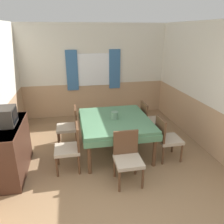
# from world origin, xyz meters

# --- Properties ---
(wall_back) EXTENTS (4.48, 0.10, 2.60)m
(wall_back) POSITION_xyz_m (-0.00, 4.47, 1.30)
(wall_back) COLOR silver
(wall_back) RESTS_ON ground_plane
(wall_right) EXTENTS (0.05, 4.85, 2.60)m
(wall_right) POSITION_xyz_m (2.06, 2.22, 1.30)
(wall_right) COLOR silver
(wall_right) RESTS_ON ground_plane
(dining_table) EXTENTS (1.39, 1.54, 0.74)m
(dining_table) POSITION_xyz_m (0.13, 2.23, 0.63)
(dining_table) COLOR #4C7A56
(dining_table) RESTS_ON ground_plane
(chair_left_near) EXTENTS (0.44, 0.44, 0.87)m
(chair_left_near) POSITION_xyz_m (-0.78, 1.75, 0.47)
(chair_left_near) COLOR brown
(chair_left_near) RESTS_ON ground_plane
(chair_right_far) EXTENTS (0.44, 0.44, 0.87)m
(chair_right_far) POSITION_xyz_m (1.04, 2.70, 0.47)
(chair_right_far) COLOR brown
(chair_right_far) RESTS_ON ground_plane
(chair_right_near) EXTENTS (0.44, 0.44, 0.87)m
(chair_right_near) POSITION_xyz_m (1.04, 1.75, 0.47)
(chair_right_near) COLOR brown
(chair_right_near) RESTS_ON ground_plane
(chair_left_far) EXTENTS (0.44, 0.44, 0.87)m
(chair_left_far) POSITION_xyz_m (-0.78, 2.70, 0.47)
(chair_left_far) COLOR brown
(chair_left_far) RESTS_ON ground_plane
(chair_head_near) EXTENTS (0.44, 0.44, 0.87)m
(chair_head_near) POSITION_xyz_m (0.13, 1.24, 0.47)
(chair_head_near) COLOR brown
(chair_head_near) RESTS_ON ground_plane
(sideboard) EXTENTS (0.46, 1.25, 0.93)m
(sideboard) POSITION_xyz_m (-1.80, 1.84, 0.47)
(sideboard) COLOR #3D2319
(sideboard) RESTS_ON ground_plane
(tv) EXTENTS (0.29, 0.40, 0.30)m
(tv) POSITION_xyz_m (-1.79, 1.86, 1.08)
(tv) COLOR #2D2823
(tv) RESTS_ON sideboard
(vase) EXTENTS (0.14, 0.14, 0.15)m
(vase) POSITION_xyz_m (0.12, 2.23, 0.81)
(vase) COLOR slate
(vase) RESTS_ON dining_table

